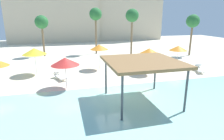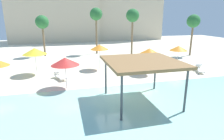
{
  "view_description": "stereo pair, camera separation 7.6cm",
  "coord_description": "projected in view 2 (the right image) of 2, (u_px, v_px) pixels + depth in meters",
  "views": [
    {
      "loc": [
        -3.48,
        -13.08,
        5.66
      ],
      "look_at": [
        0.44,
        2.0,
        1.3
      ],
      "focal_mm": 30.57,
      "sensor_mm": 36.0,
      "label": 1
    },
    {
      "loc": [
        -3.41,
        -13.1,
        5.66
      ],
      "look_at": [
        0.44,
        2.0,
        1.3
      ],
      "focal_mm": 30.57,
      "sensor_mm": 36.0,
      "label": 2
    }
  ],
  "objects": [
    {
      "name": "palm_tree_1",
      "position": [
        96.0,
        15.0,
        28.88
      ],
      "size": [
        1.9,
        1.9,
        7.01
      ],
      "color": "brown",
      "rests_on": "ground"
    },
    {
      "name": "palm_tree_2",
      "position": [
        193.0,
        22.0,
        27.7
      ],
      "size": [
        1.9,
        1.9,
        6.02
      ],
      "color": "brown",
      "rests_on": "ground"
    },
    {
      "name": "lounge_chair_2",
      "position": [
        162.0,
        67.0,
        21.03
      ],
      "size": [
        1.15,
        1.99,
        0.74
      ],
      "rotation": [
        0.0,
        0.0,
        -1.88
      ],
      "color": "white",
      "rests_on": "ground"
    },
    {
      "name": "palm_tree_0",
      "position": [
        133.0,
        17.0,
        27.41
      ],
      "size": [
        1.9,
        1.9,
        6.8
      ],
      "color": "brown",
      "rests_on": "ground"
    },
    {
      "name": "ground_plane",
      "position": [
        113.0,
        94.0,
        14.56
      ],
      "size": [
        80.0,
        80.0,
        0.0
      ],
      "primitive_type": "plane",
      "color": "beige"
    },
    {
      "name": "beach_umbrella_orange_6",
      "position": [
        179.0,
        48.0,
        21.66
      ],
      "size": [
        2.01,
        2.01,
        2.5
      ],
      "color": "silver",
      "rests_on": "ground"
    },
    {
      "name": "hotel_block_0",
      "position": [
        54.0,
        6.0,
        43.86
      ],
      "size": [
        19.73,
        8.18,
        15.96
      ],
      "primitive_type": "cube",
      "color": "beige",
      "rests_on": "ground"
    },
    {
      "name": "beach_umbrella_yellow_4",
      "position": [
        35.0,
        51.0,
        18.85
      ],
      "size": [
        2.33,
        2.33,
        2.7
      ],
      "color": "silver",
      "rests_on": "ground"
    },
    {
      "name": "lounge_chair_0",
      "position": [
        60.0,
        76.0,
        17.93
      ],
      "size": [
        1.27,
        1.98,
        0.74
      ],
      "rotation": [
        0.0,
        0.0,
        -1.19
      ],
      "color": "white",
      "rests_on": "ground"
    },
    {
      "name": "beach_umbrella_orange_0",
      "position": [
        150.0,
        51.0,
        19.11
      ],
      "size": [
        1.91,
        1.91,
        2.62
      ],
      "color": "silver",
      "rests_on": "ground"
    },
    {
      "name": "beach_umbrella_orange_1",
      "position": [
        99.0,
        47.0,
        20.75
      ],
      "size": [
        1.99,
        1.99,
        2.76
      ],
      "color": "silver",
      "rests_on": "ground"
    },
    {
      "name": "lounge_chair_4",
      "position": [
        199.0,
        69.0,
        20.24
      ],
      "size": [
        1.34,
        1.97,
        0.74
      ],
      "rotation": [
        0.0,
        0.0,
        -2.0
      ],
      "color": "white",
      "rests_on": "ground"
    },
    {
      "name": "shade_pavilion",
      "position": [
        142.0,
        63.0,
        12.36
      ],
      "size": [
        4.7,
        4.7,
        2.94
      ],
      "color": "#42474C",
      "rests_on": "ground"
    },
    {
      "name": "beach_umbrella_red_5",
      "position": [
        65.0,
        61.0,
        15.09
      ],
      "size": [
        2.25,
        2.25,
        2.57
      ],
      "color": "silver",
      "rests_on": "ground"
    },
    {
      "name": "palm_tree_3",
      "position": [
        42.0,
        23.0,
        27.26
      ],
      "size": [
        1.9,
        1.9,
        5.89
      ],
      "color": "brown",
      "rests_on": "ground"
    },
    {
      "name": "lagoon_water",
      "position": [
        139.0,
        132.0,
        9.65
      ],
      "size": [
        44.0,
        13.5,
        0.04
      ],
      "primitive_type": "cube",
      "color": "#99D1C6",
      "rests_on": "ground"
    }
  ]
}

